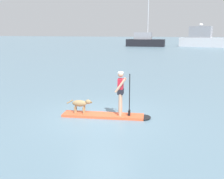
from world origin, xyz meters
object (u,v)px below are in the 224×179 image
(person_paddler, at_px, (121,90))
(moored_boat_far_port, at_px, (203,39))
(paddleboard, at_px, (109,116))
(dog, at_px, (81,104))
(moored_boat_starboard, at_px, (145,41))

(person_paddler, bearing_deg, moored_boat_far_port, 89.58)
(paddleboard, xyz_separation_m, person_paddler, (0.47, 0.11, 1.06))
(paddleboard, bearing_deg, dog, -167.36)
(person_paddler, height_order, dog, person_paddler)
(paddleboard, bearing_deg, moored_boat_far_port, 89.10)
(dog, distance_m, moored_boat_starboard, 55.39)
(person_paddler, relative_size, dog, 1.66)
(person_paddler, distance_m, moored_boat_far_port, 56.50)
(person_paddler, xyz_separation_m, moored_boat_far_port, (0.42, 56.49, 0.66))
(dog, xyz_separation_m, moored_boat_starboard, (-11.07, 54.27, 0.80))
(moored_boat_far_port, bearing_deg, dog, -92.01)
(paddleboard, height_order, person_paddler, person_paddler)
(person_paddler, height_order, moored_boat_far_port, moored_boat_far_port)
(paddleboard, relative_size, moored_boat_starboard, 0.31)
(person_paddler, bearing_deg, dog, -167.36)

